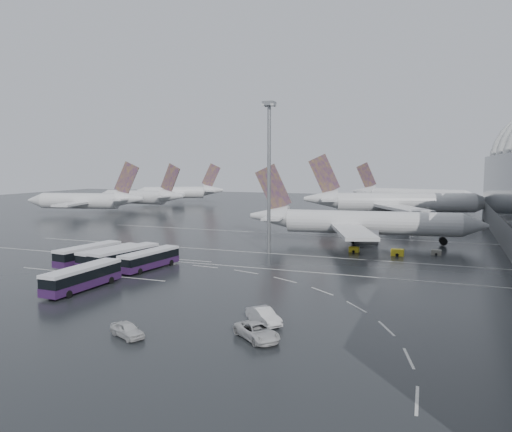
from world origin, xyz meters
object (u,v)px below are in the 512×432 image
(bus_row_near_d, at_px, (150,259))
(airliner_gate_b, at_px, (395,203))
(van_curve_a, at_px, (257,331))
(bus_row_near_a, at_px, (88,254))
(jet_remote_west, at_px, (87,201))
(bus_row_near_b, at_px, (109,256))
(gse_cart_belly_a, at_px, (397,252))
(floodlight_mast, at_px, (269,158))
(van_curve_c, at_px, (264,316))
(gse_cart_belly_d, at_px, (436,252))
(jet_remote_far, at_px, (180,193))
(van_curve_b, at_px, (127,330))
(bus_row_near_c, at_px, (125,257))
(bus_row_far_c, at_px, (83,277))
(airliner_gate_c, at_px, (411,196))
(airliner_main, at_px, (359,223))
(jet_remote_mid, at_px, (140,197))
(gse_cart_belly_c, at_px, (354,249))

(bus_row_near_d, bearing_deg, airliner_gate_b, -11.71)
(van_curve_a, bearing_deg, bus_row_near_d, 88.04)
(bus_row_near_a, bearing_deg, jet_remote_west, 47.12)
(bus_row_near_b, relative_size, gse_cart_belly_a, 5.42)
(airliner_gate_b, bearing_deg, gse_cart_belly_a, -101.52)
(floodlight_mast, bearing_deg, airliner_gate_b, 75.62)
(bus_row_near_a, bearing_deg, floodlight_mast, -41.59)
(van_curve_c, bearing_deg, gse_cart_belly_d, 23.05)
(jet_remote_far, distance_m, van_curve_b, 179.71)
(van_curve_b, bearing_deg, bus_row_near_c, 61.16)
(jet_remote_far, relative_size, bus_row_near_c, 2.71)
(jet_remote_far, bearing_deg, van_curve_c, 92.97)
(bus_row_far_c, relative_size, van_curve_a, 2.28)
(floodlight_mast, relative_size, gse_cart_belly_a, 12.51)
(bus_row_near_d, bearing_deg, airliner_gate_c, -5.84)
(jet_remote_far, xyz_separation_m, gse_cart_belly_a, (105.54, -101.82, -4.00))
(bus_row_near_b, height_order, gse_cart_belly_d, bus_row_near_b)
(airliner_gate_b, relative_size, van_curve_a, 9.97)
(airliner_main, relative_size, gse_cart_belly_a, 21.98)
(jet_remote_mid, bearing_deg, gse_cart_belly_d, 153.92)
(jet_remote_mid, height_order, jet_remote_far, jet_remote_far)
(jet_remote_far, height_order, bus_row_far_c, jet_remote_far)
(bus_row_near_c, height_order, floodlight_mast, floodlight_mast)
(airliner_gate_c, xyz_separation_m, van_curve_c, (-4.99, -164.85, -3.73))
(airliner_main, bearing_deg, floodlight_mast, -135.90)
(bus_row_near_a, relative_size, gse_cart_belly_a, 5.71)
(airliner_gate_c, relative_size, gse_cart_belly_a, 21.62)
(bus_row_near_c, distance_m, van_curve_c, 38.47)
(bus_row_near_b, bearing_deg, bus_row_far_c, -145.96)
(airliner_main, distance_m, bus_row_near_c, 53.44)
(airliner_gate_b, distance_m, van_curve_c, 113.53)
(bus_row_near_b, bearing_deg, bus_row_near_c, -87.35)
(bus_row_far_c, height_order, gse_cart_belly_c, bus_row_far_c)
(airliner_gate_b, bearing_deg, gse_cart_belly_d, -94.85)
(van_curve_b, bearing_deg, bus_row_near_a, 69.80)
(bus_row_near_a, relative_size, van_curve_a, 2.30)
(jet_remote_mid, height_order, van_curve_b, jet_remote_mid)
(jet_remote_far, xyz_separation_m, bus_row_near_b, (59.10, -129.43, -2.94))
(jet_remote_far, relative_size, gse_cart_belly_a, 16.05)
(jet_remote_west, xyz_separation_m, bus_row_near_a, (58.01, -70.03, -3.00))
(bus_row_near_a, distance_m, bus_row_near_b, 4.40)
(jet_remote_west, relative_size, bus_row_near_c, 3.01)
(bus_row_far_c, distance_m, van_curve_c, 29.67)
(bus_row_near_b, bearing_deg, gse_cart_belly_a, -49.96)
(jet_remote_far, bearing_deg, gse_cart_belly_a, 106.53)
(airliner_main, distance_m, bus_row_far_c, 64.03)
(floodlight_mast, distance_m, gse_cart_belly_d, 37.65)
(gse_cart_belly_a, bearing_deg, bus_row_far_c, -132.50)
(jet_remote_west, bearing_deg, bus_row_near_b, 118.83)
(jet_remote_far, relative_size, gse_cart_belly_c, 19.54)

